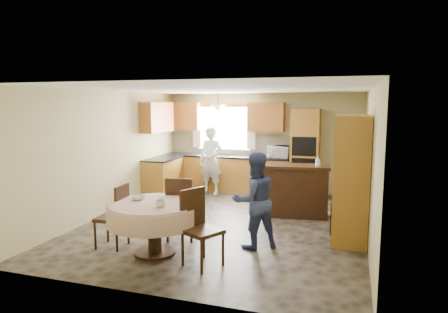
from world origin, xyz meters
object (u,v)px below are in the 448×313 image
Objects in this scene: sideboard at (294,192)px; cupboard at (351,179)px; chair_back at (180,205)px; person_dining at (254,200)px; dining_table at (154,214)px; chair_left at (116,213)px; oven_tower at (305,153)px; person_sink at (211,161)px; chair_right at (198,223)px.

cupboard is at bearing -54.63° from sideboard.
chair_back is 0.70× the size of person_dining.
sideboard is at bearing 57.87° from dining_table.
sideboard is at bearing 133.81° from chair_left.
oven_tower is at bearing -132.65° from person_dining.
person_dining is at bearing -150.27° from cupboard.
sideboard reaches higher than dining_table.
oven_tower is 4.16m from chair_back.
cupboard is 4.16m from person_sink.
person_dining is at bearing 28.38° from dining_table.
chair_right is (-2.01, -1.70, -0.44)m from cupboard.
chair_left is at bearing 24.19° from chair_back.
chair_right is 1.07m from person_dining.
person_sink reaches higher than person_dining.
person_sink reaches higher than chair_right.
sideboard is 0.81× the size of person_sink.
cupboard reaches higher than chair_back.
sideboard is 1.37× the size of chair_left.
chair_back is at bearing 79.96° from dining_table.
chair_left is at bearing 173.39° from dining_table.
chair_left is 2.17m from person_dining.
oven_tower reaches higher than chair_right.
dining_table is (-1.70, -4.50, -0.45)m from oven_tower.
cupboard is 3.80m from chair_left.
dining_table is 1.54m from person_dining.
sideboard is 3.00m from chair_right.
person_sink is at bearing 97.66° from dining_table.
sideboard is at bearing -90.20° from oven_tower.
chair_back is 0.99× the size of chair_right.
dining_table is at bearing -150.92° from cupboard.
cupboard is 1.36× the size of person_dining.
sideboard is 0.99× the size of dining_table.
person_sink is at bearing -90.67° from chair_back.
chair_back is at bearing 64.94° from chair_right.
chair_right is (0.77, -0.15, -0.02)m from dining_table.
oven_tower reaches higher than chair_left.
oven_tower is 1.41× the size of person_dining.
chair_back reaches higher than dining_table.
person_dining is at bearing -95.30° from oven_tower.
person_sink is 3.81m from person_dining.
person_sink is (-1.31, 4.19, 0.25)m from chair_right.
person_dining reaches higher than sideboard.
sideboard is 0.66× the size of cupboard.
person_sink is at bearing 44.74° from chair_right.
sideboard is at bearing -139.89° from chair_back.
chair_right reaches higher than chair_left.
sideboard is 1.27× the size of chair_right.
person_dining is (2.06, 0.65, 0.20)m from chair_left.
oven_tower is 1.03× the size of cupboard.
person_sink reaches higher than chair_left.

